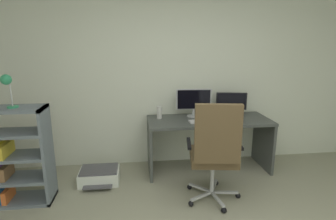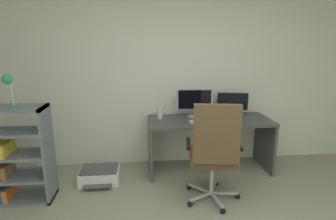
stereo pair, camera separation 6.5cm
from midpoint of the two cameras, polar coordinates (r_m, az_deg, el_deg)
name	(u,v)px [view 1 (the left image)]	position (r m, az deg, el deg)	size (l,w,h in m)	color
wall_back	(175,72)	(3.88, 1.07, 8.04)	(5.44, 0.10, 2.65)	silver
desk	(208,132)	(3.74, 7.97, -4.55)	(1.63, 0.65, 0.72)	#444945
monitor_main	(194,100)	(3.75, 4.91, 2.00)	(0.48, 0.18, 0.39)	#B2B5B7
monitor_secondary	(231,102)	(3.90, 12.63, 1.54)	(0.42, 0.18, 0.32)	#B2B5B7
keyboard	(202,121)	(3.55, 6.69, -2.35)	(0.34, 0.13, 0.02)	silver
computer_mouse	(219,120)	(3.62, 10.19, -2.03)	(0.06, 0.10, 0.03)	black
desktop_speaker	(159,112)	(3.67, -2.33, -0.50)	(0.07, 0.07, 0.17)	silver
office_chair	(215,150)	(2.92, 9.15, -8.23)	(0.64, 0.62, 1.15)	#B7BABC
desk_lamp	(7,84)	(3.20, -31.11, 4.73)	(0.14, 0.11, 0.34)	#2F9763
printer	(100,176)	(3.65, -14.64, -13.13)	(0.49, 0.43, 0.18)	white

